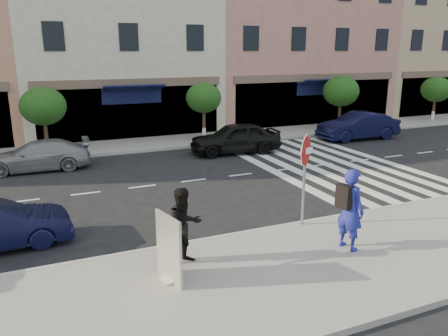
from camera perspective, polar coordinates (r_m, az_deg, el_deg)
ground at (r=13.35m, az=1.73°, el=-6.23°), size 120.00×120.00×0.00m
sidewalk_near at (r=10.35m, az=10.72°, el=-12.75°), size 60.00×4.50×0.15m
sidewalk_far at (r=23.37m, az=-9.69°, el=3.15°), size 60.00×3.00×0.15m
building_centre at (r=28.66m, az=-14.18°, el=16.03°), size 11.00×9.00×11.00m
building_east_mid at (r=32.89m, az=7.87°, el=17.93°), size 13.00×9.00×13.00m
building_east_far at (r=40.69m, az=23.74°, el=15.59°), size 12.00×9.00×12.00m
street_tree_wb at (r=22.21m, az=-22.55°, el=7.43°), size 2.10×2.10×3.06m
street_tree_c at (r=23.69m, az=-2.67°, el=9.10°), size 1.90×1.90×3.04m
street_tree_ea at (r=28.11m, az=15.02°, el=9.65°), size 2.20×2.20×3.19m
street_tree_eb at (r=33.64m, az=25.97°, el=9.20°), size 2.00×2.00×2.94m
stop_sign at (r=11.93m, az=10.58°, el=1.05°), size 0.87×0.32×2.57m
photographer at (r=10.98m, az=16.16°, el=-5.21°), size 0.63×0.82×2.02m
walker at (r=9.92m, az=-5.24°, el=-7.60°), size 0.99×0.84×1.79m
poster_board at (r=9.29m, az=-7.17°, el=-10.54°), size 0.41×0.95×1.48m
car_far_left at (r=19.73m, az=-23.22°, el=1.50°), size 4.33×1.96×1.23m
car_far_mid at (r=21.16m, az=1.49°, el=3.96°), size 4.52×2.16×1.49m
car_far_right at (r=25.56m, az=17.11°, el=5.28°), size 4.65×1.78×1.51m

